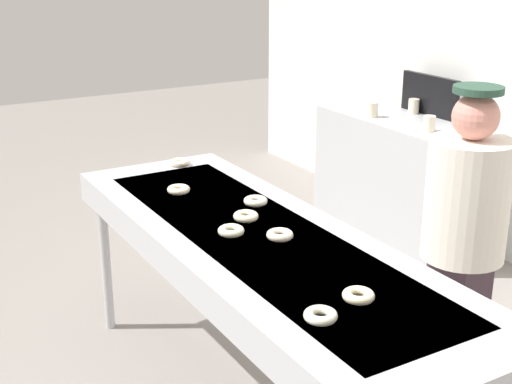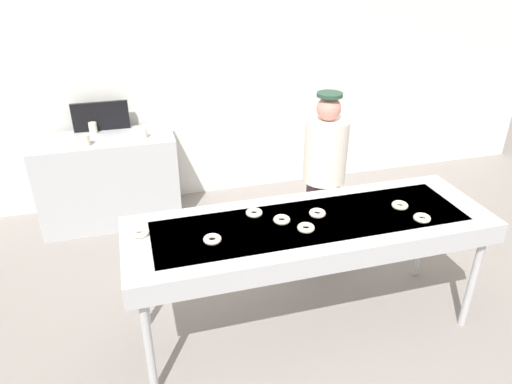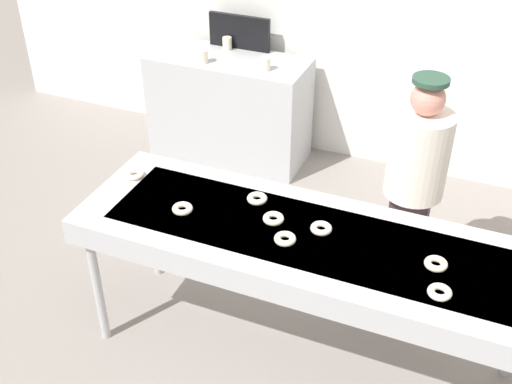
# 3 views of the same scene
# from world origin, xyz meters

# --- Properties ---
(ground_plane) EXTENTS (16.00, 16.00, 0.00)m
(ground_plane) POSITION_xyz_m (0.00, 0.00, 0.00)
(ground_plane) COLOR gray
(back_wall) EXTENTS (8.00, 0.12, 2.83)m
(back_wall) POSITION_xyz_m (0.00, 2.53, 1.41)
(back_wall) COLOR white
(back_wall) RESTS_ON ground
(fryer_conveyor) EXTENTS (2.60, 0.83, 0.95)m
(fryer_conveyor) POSITION_xyz_m (0.00, 0.00, 0.87)
(fryer_conveyor) COLOR #B7BABF
(fryer_conveyor) RESTS_ON ground
(sugar_donut_0) EXTENTS (0.17, 0.17, 0.04)m
(sugar_donut_0) POSITION_xyz_m (0.70, 0.00, 0.97)
(sugar_donut_0) COLOR #FBEFC4
(sugar_donut_0) RESTS_ON fryer_conveyor
(sugar_donut_1) EXTENTS (0.16, 0.16, 0.04)m
(sugar_donut_1) POSITION_xyz_m (-0.36, 0.19, 0.97)
(sugar_donut_1) COLOR white
(sugar_donut_1) RESTS_ON fryer_conveyor
(sugar_donut_2) EXTENTS (0.15, 0.15, 0.04)m
(sugar_donut_2) POSITION_xyz_m (0.75, -0.20, 0.97)
(sugar_donut_2) COLOR white
(sugar_donut_2) RESTS_ON fryer_conveyor
(sugar_donut_3) EXTENTS (0.17, 0.17, 0.04)m
(sugar_donut_3) POSITION_xyz_m (0.07, 0.06, 0.97)
(sugar_donut_3) COLOR #F3E5CA
(sugar_donut_3) RESTS_ON fryer_conveyor
(sugar_donut_4) EXTENTS (0.15, 0.15, 0.04)m
(sugar_donut_4) POSITION_xyz_m (-0.72, -0.07, 0.97)
(sugar_donut_4) COLOR #FAEBC6
(sugar_donut_4) RESTS_ON fryer_conveyor
(sugar_donut_5) EXTENTS (0.17, 0.17, 0.04)m
(sugar_donut_5) POSITION_xyz_m (-1.16, 0.14, 0.97)
(sugar_donut_5) COLOR #FAE4C9
(sugar_donut_5) RESTS_ON fryer_conveyor
(sugar_donut_6) EXTENTS (0.16, 0.16, 0.04)m
(sugar_donut_6) POSITION_xyz_m (-0.20, 0.04, 0.97)
(sugar_donut_6) COLOR #F6EDC6
(sugar_donut_6) RESTS_ON fryer_conveyor
(sugar_donut_7) EXTENTS (0.13, 0.13, 0.04)m
(sugar_donut_7) POSITION_xyz_m (-0.08, -0.10, 0.97)
(sugar_donut_7) COLOR #ECEDC5
(sugar_donut_7) RESTS_ON fryer_conveyor
(worker_baker) EXTENTS (0.37, 0.37, 1.62)m
(worker_baker) POSITION_xyz_m (0.44, 0.79, 0.94)
(worker_baker) COLOR #392933
(worker_baker) RESTS_ON ground
(prep_counter) EXTENTS (1.40, 0.59, 0.95)m
(prep_counter) POSITION_xyz_m (-1.42, 2.08, 0.48)
(prep_counter) COLOR #B7BABF
(prep_counter) RESTS_ON ground
(paper_cup_0) EXTENTS (0.08, 0.08, 0.11)m
(paper_cup_0) POSITION_xyz_m (-1.03, 1.96, 1.01)
(paper_cup_0) COLOR beige
(paper_cup_0) RESTS_ON prep_counter
(paper_cup_1) EXTENTS (0.08, 0.08, 0.11)m
(paper_cup_1) POSITION_xyz_m (-1.57, 1.90, 1.01)
(paper_cup_1) COLOR beige
(paper_cup_1) RESTS_ON prep_counter
(paper_cup_2) EXTENTS (0.08, 0.08, 0.11)m
(paper_cup_2) POSITION_xyz_m (-1.51, 2.26, 1.01)
(paper_cup_2) COLOR beige
(paper_cup_2) RESTS_ON prep_counter
(menu_display) EXTENTS (0.57, 0.04, 0.30)m
(menu_display) POSITION_xyz_m (-1.42, 2.33, 1.10)
(menu_display) COLOR black
(menu_display) RESTS_ON prep_counter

